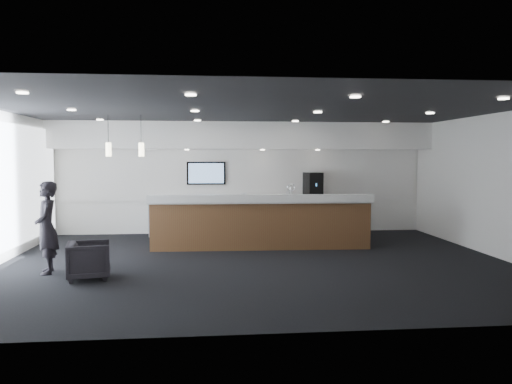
{
  "coord_description": "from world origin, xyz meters",
  "views": [
    {
      "loc": [
        -0.97,
        -9.72,
        2.09
      ],
      "look_at": [
        0.11,
        1.3,
        1.31
      ],
      "focal_mm": 35.0,
      "sensor_mm": 36.0,
      "label": 1
    }
  ],
  "objects": [
    {
      "name": "back_wall",
      "position": [
        0.0,
        4.0,
        1.5
      ],
      "size": [
        10.0,
        0.02,
        3.0
      ],
      "primitive_type": "cube",
      "color": "white",
      "rests_on": "ground"
    },
    {
      "name": "cup_5",
      "position": [
        1.2,
        3.53,
        1.0
      ],
      "size": [
        0.12,
        0.12,
        0.1
      ],
      "primitive_type": "imported",
      "rotation": [
        0.0,
        0.0,
        3.23
      ],
      "color": "white",
      "rests_on": "back_credenza"
    },
    {
      "name": "lounge_guest",
      "position": [
        -3.84,
        -0.55,
        0.83
      ],
      "size": [
        0.54,
        0.69,
        1.66
      ],
      "primitive_type": "imported",
      "rotation": [
        0.0,
        0.0,
        -1.3
      ],
      "color": "black",
      "rests_on": "ground"
    },
    {
      "name": "ceiling_can_lights",
      "position": [
        0.0,
        0.0,
        2.97
      ],
      "size": [
        7.0,
        5.0,
        0.02
      ],
      "primitive_type": null,
      "color": "silver",
      "rests_on": "ceiling"
    },
    {
      "name": "pendant_right",
      "position": [
        -3.1,
        0.8,
        2.25
      ],
      "size": [
        0.12,
        0.12,
        0.3
      ],
      "primitive_type": "cylinder",
      "color": "#FFF3C6",
      "rests_on": "ceiling"
    },
    {
      "name": "cup_2",
      "position": [
        1.62,
        3.53,
        1.0
      ],
      "size": [
        0.13,
        0.13,
        0.1
      ],
      "primitive_type": "imported",
      "rotation": [
        0.0,
        0.0,
        1.29
      ],
      "color": "white",
      "rests_on": "back_credenza"
    },
    {
      "name": "cup_3",
      "position": [
        1.48,
        3.53,
        1.0
      ],
      "size": [
        0.14,
        0.14,
        0.1
      ],
      "primitive_type": "imported",
      "rotation": [
        0.0,
        0.0,
        1.94
      ],
      "color": "white",
      "rests_on": "back_credenza"
    },
    {
      "name": "service_counter",
      "position": [
        0.24,
        1.57,
        0.58
      ],
      "size": [
        5.05,
        1.0,
        1.49
      ],
      "rotation": [
        0.0,
        0.0,
        -0.03
      ],
      "color": "brown",
      "rests_on": "ground"
    },
    {
      "name": "pendant_left",
      "position": [
        -2.4,
        0.8,
        2.25
      ],
      "size": [
        0.12,
        0.12,
        0.3
      ],
      "primitive_type": "cylinder",
      "color": "#FFF3C6",
      "rests_on": "ceiling"
    },
    {
      "name": "alcove_panel",
      "position": [
        0.0,
        3.97,
        1.6
      ],
      "size": [
        9.8,
        0.06,
        1.4
      ],
      "primitive_type": "cube",
      "color": "white",
      "rests_on": "back_wall"
    },
    {
      "name": "cup_4",
      "position": [
        1.34,
        3.53,
        1.0
      ],
      "size": [
        0.15,
        0.15,
        0.1
      ],
      "primitive_type": "imported",
      "rotation": [
        0.0,
        0.0,
        2.58
      ],
      "color": "white",
      "rests_on": "back_credenza"
    },
    {
      "name": "info_sign_left",
      "position": [
        -0.0,
        3.51,
        1.04
      ],
      "size": [
        0.14,
        0.06,
        0.19
      ],
      "primitive_type": "cube",
      "rotation": [
        0.0,
        0.0,
        0.34
      ],
      "color": "white",
      "rests_on": "back_credenza"
    },
    {
      "name": "coffee_machine",
      "position": [
        1.9,
        3.65,
        1.31
      ],
      "size": [
        0.5,
        0.58,
        0.72
      ],
      "rotation": [
        0.0,
        0.0,
        0.22
      ],
      "color": "black",
      "rests_on": "back_credenza"
    },
    {
      "name": "cup_0",
      "position": [
        1.9,
        3.53,
        1.0
      ],
      "size": [
        0.11,
        0.11,
        0.1
      ],
      "primitive_type": "imported",
      "color": "white",
      "rests_on": "back_credenza"
    },
    {
      "name": "back_credenza",
      "position": [
        -0.0,
        3.64,
        0.48
      ],
      "size": [
        5.06,
        0.66,
        0.95
      ],
      "color": "#96989E",
      "rests_on": "ground"
    },
    {
      "name": "ceiling",
      "position": [
        0.0,
        0.0,
        3.0
      ],
      "size": [
        10.0,
        8.0,
        0.02
      ],
      "primitive_type": "cube",
      "color": "black",
      "rests_on": "back_wall"
    },
    {
      "name": "right_wall",
      "position": [
        5.0,
        0.0,
        1.5
      ],
      "size": [
        0.02,
        8.0,
        3.0
      ],
      "primitive_type": "cube",
      "color": "white",
      "rests_on": "ground"
    },
    {
      "name": "cup_1",
      "position": [
        1.76,
        3.53,
        1.0
      ],
      "size": [
        0.15,
        0.15,
        0.1
      ],
      "primitive_type": "imported",
      "rotation": [
        0.0,
        0.0,
        0.65
      ],
      "color": "white",
      "rests_on": "back_credenza"
    },
    {
      "name": "armchair",
      "position": [
        -3.0,
        -1.04,
        0.32
      ],
      "size": [
        0.83,
        0.82,
        0.65
      ],
      "primitive_type": "imported",
      "rotation": [
        0.0,
        0.0,
        1.77
      ],
      "color": "black",
      "rests_on": "ground"
    },
    {
      "name": "info_sign_right",
      "position": [
        1.23,
        3.53,
        1.06
      ],
      "size": [
        0.17,
        0.06,
        0.23
      ],
      "primitive_type": "cube",
      "rotation": [
        0.0,
        0.0,
        0.21
      ],
      "color": "white",
      "rests_on": "back_credenza"
    },
    {
      "name": "soffit_bulkhead",
      "position": [
        0.0,
        3.55,
        2.65
      ],
      "size": [
        10.0,
        0.9,
        0.7
      ],
      "primitive_type": "cube",
      "color": "white",
      "rests_on": "back_wall"
    },
    {
      "name": "wall_tv",
      "position": [
        -1.0,
        3.91,
        1.65
      ],
      "size": [
        1.05,
        0.08,
        0.62
      ],
      "color": "black",
      "rests_on": "back_wall"
    },
    {
      "name": "ground",
      "position": [
        0.0,
        0.0,
        0.0
      ],
      "size": [
        10.0,
        10.0,
        0.0
      ],
      "primitive_type": "plane",
      "color": "black",
      "rests_on": "ground"
    }
  ]
}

